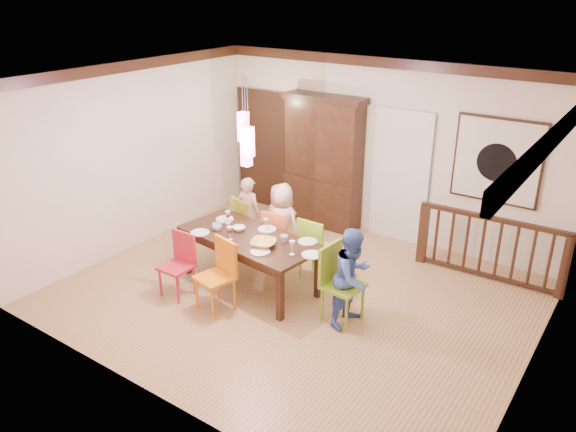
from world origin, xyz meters
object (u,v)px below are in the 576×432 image
Objects in this scene: person_end_right at (353,277)px; person_far_left at (249,214)px; dining_table at (249,242)px; chair_end_right at (343,280)px; chair_far_left at (250,221)px; china_hutch at (323,162)px; person_far_mid at (282,224)px; balustrade at (490,247)px.

person_far_left is at bearing 75.38° from person_end_right.
dining_table is at bearing 95.89° from person_end_right.
chair_end_right is 0.14m from person_end_right.
chair_far_left is 0.41× the size of china_hutch.
person_far_left is at bearing 72.10° from chair_end_right.
china_hutch is at bearing -84.75° from chair_far_left.
person_far_left is at bearing -5.46° from person_far_mid.
person_far_mid reaches higher than chair_end_right.
chair_end_right is (2.15, -0.85, 0.04)m from chair_far_left.
chair_far_left is 2.42m from person_end_right.
person_far_mid reaches higher than dining_table.
chair_end_right is 1.76m from person_far_mid.
china_hutch is 1.72m from person_far_mid.
chair_far_left is 0.12m from person_far_left.
person_far_mid is at bearing 69.90° from person_end_right.
balustrade is 1.73× the size of person_far_left.
chair_far_left is at bearing -101.69° from china_hutch.
balustrade is (3.32, 1.27, -0.03)m from chair_far_left.
person_end_right reaches higher than dining_table.
person_far_left is 0.95× the size of person_end_right.
china_hutch is at bearing 41.01° from chair_end_right.
dining_table is 1.74× the size of person_far_left.
person_end_right is at bearing -118.69° from balustrade.
person_end_right is (1.93, -2.44, -0.50)m from china_hutch.
chair_far_left is 0.77× the size of person_far_left.
chair_end_right is (1.51, -0.04, -0.09)m from dining_table.
person_far_left is (-0.06, 0.07, 0.07)m from chair_far_left.
dining_table is at bearing 92.49° from person_far_mid.
person_far_left is at bearing 135.82° from dining_table.
person_far_left reaches higher than chair_far_left.
person_far_left is at bearing -162.37° from balustrade.
chair_end_right reaches higher than balustrade.
china_hutch is (0.33, 1.62, 0.60)m from chair_far_left.
dining_table is 1.13m from person_far_left.
person_far_left is at bearing -104.39° from china_hutch.
person_end_right is at bearing 6.71° from dining_table.
chair_end_right reaches higher than dining_table.
person_end_right reaches higher than person_far_mid.
china_hutch reaches higher than dining_table.
person_end_right reaches higher than chair_end_right.
chair_far_left is 0.73× the size of person_end_right.
person_far_mid is (-2.71, -1.27, 0.13)m from balustrade.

